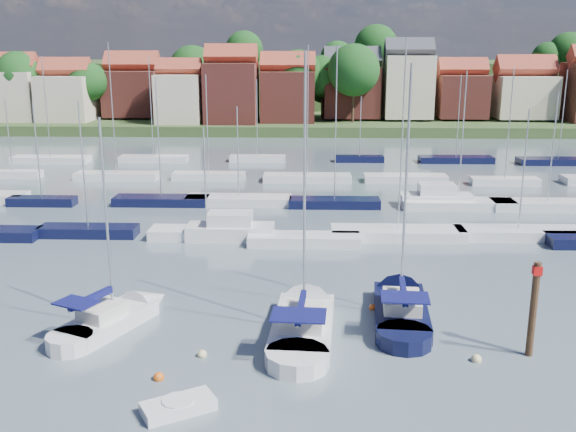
{
  "coord_description": "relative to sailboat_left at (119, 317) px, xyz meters",
  "views": [
    {
      "loc": [
        0.96,
        -29.53,
        14.82
      ],
      "look_at": [
        -0.47,
        14.0,
        3.53
      ],
      "focal_mm": 40.0,
      "sensor_mm": 36.0,
      "label": 1
    }
  ],
  "objects": [
    {
      "name": "buoy_d",
      "position": [
        10.21,
        -4.88,
        -0.37
      ],
      "size": [
        0.41,
        0.41,
        0.41
      ],
      "primitive_type": "sphere",
      "color": "beige",
      "rests_on": "ground"
    },
    {
      "name": "buoy_f",
      "position": [
        18.85,
        -3.94,
        -0.37
      ],
      "size": [
        0.51,
        0.51,
        0.51
      ],
      "primitive_type": "sphere",
      "color": "beige",
      "rests_on": "ground"
    },
    {
      "name": "sailboat_left",
      "position": [
        0.0,
        0.0,
        0.0
      ],
      "size": [
        5.97,
        9.25,
        12.46
      ],
      "rotation": [
        0.0,
        0.0,
        1.14
      ],
      "color": "silver",
      "rests_on": "ground"
    },
    {
      "name": "far_shore_town",
      "position": [
        11.8,
        129.27,
        4.24
      ],
      "size": [
        212.46,
        90.0,
        22.27
      ],
      "color": "#384E27",
      "rests_on": "ground"
    },
    {
      "name": "tender",
      "position": [
        5.11,
        -8.93,
        -0.12
      ],
      "size": [
        3.32,
        2.75,
        0.65
      ],
      "rotation": [
        0.0,
        0.0,
        0.53
      ],
      "color": "silver",
      "rests_on": "ground"
    },
    {
      "name": "marina_field",
      "position": [
        11.48,
        31.75,
        0.06
      ],
      "size": [
        79.62,
        41.41,
        15.93
      ],
      "color": "silver",
      "rests_on": "ground"
    },
    {
      "name": "buoy_c",
      "position": [
        5.29,
        -3.86,
        -0.37
      ],
      "size": [
        0.47,
        0.47,
        0.47
      ],
      "primitive_type": "sphere",
      "color": "beige",
      "rests_on": "ground"
    },
    {
      "name": "buoy_b",
      "position": [
        3.65,
        -6.24,
        -0.37
      ],
      "size": [
        0.51,
        0.51,
        0.51
      ],
      "primitive_type": "sphere",
      "color": "#D85914",
      "rests_on": "ground"
    },
    {
      "name": "buoy_e",
      "position": [
        14.38,
        2.46,
        -0.37
      ],
      "size": [
        0.42,
        0.42,
        0.42
      ],
      "primitive_type": "sphere",
      "color": "#D85914",
      "rests_on": "ground"
    },
    {
      "name": "sailboat_centre",
      "position": [
        10.39,
        0.38,
        -0.02
      ],
      "size": [
        3.9,
        12.06,
        16.13
      ],
      "rotation": [
        0.0,
        0.0,
        1.51
      ],
      "color": "silver",
      "rests_on": "ground"
    },
    {
      "name": "ground",
      "position": [
        9.57,
        36.6,
        -0.37
      ],
      "size": [
        260.0,
        260.0,
        0.0
      ],
      "primitive_type": "plane",
      "color": "#3F4D56",
      "rests_on": "ground"
    },
    {
      "name": "sailboat_navy",
      "position": [
        15.95,
        2.5,
        -0.01
      ],
      "size": [
        3.86,
        11.3,
        15.4
      ],
      "rotation": [
        0.0,
        0.0,
        1.49
      ],
      "color": "black",
      "rests_on": "ground"
    },
    {
      "name": "timber_piling",
      "position": [
        21.64,
        -3.2,
        1.18
      ],
      "size": [
        0.4,
        0.4,
        7.16
      ],
      "color": "#4C331E",
      "rests_on": "ground"
    }
  ]
}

